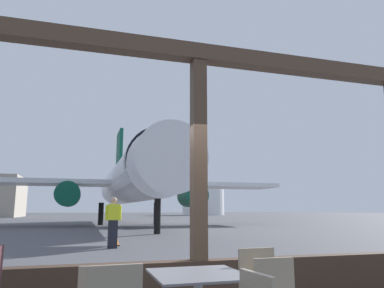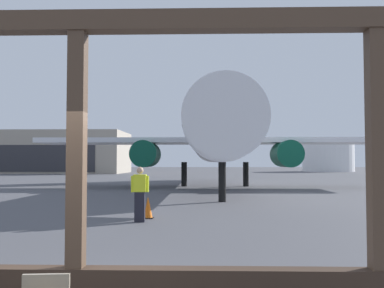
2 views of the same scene
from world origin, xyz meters
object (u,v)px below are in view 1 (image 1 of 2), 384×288
object	(u,v)px
traffic_cone	(115,236)
airplane	(132,180)
fuel_storage_tank	(203,202)
ground_crew_worker	(113,221)

from	to	relation	value
traffic_cone	airplane	bearing A→B (deg)	80.81
airplane	fuel_storage_tank	size ratio (longest dim) A/B	3.01
traffic_cone	fuel_storage_tank	size ratio (longest dim) A/B	0.07
traffic_cone	fuel_storage_tank	bearing A→B (deg)	69.23
airplane	fuel_storage_tank	distance (m)	58.17
airplane	ground_crew_worker	world-z (taller)	airplane
airplane	traffic_cone	world-z (taller)	airplane
airplane	traffic_cone	size ratio (longest dim) A/B	40.33
airplane	traffic_cone	distance (m)	17.61
ground_crew_worker	fuel_storage_tank	bearing A→B (deg)	69.36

